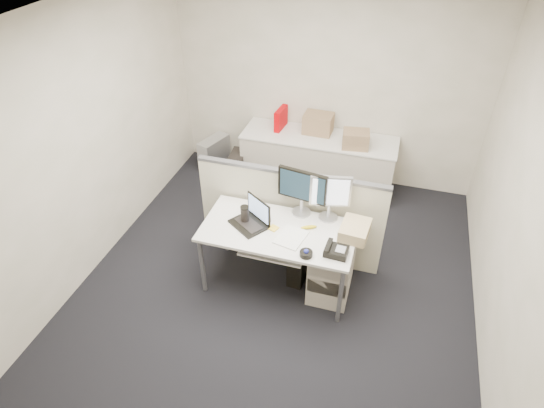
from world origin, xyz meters
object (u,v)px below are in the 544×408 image
(desk_phone, at_px, (336,251))
(monitor_main, at_px, (302,193))
(desk, at_px, (278,235))
(laptop, at_px, (248,215))

(desk_phone, bearing_deg, monitor_main, 135.09)
(desk, distance_m, laptop, 0.36)
(desk, xyz_separation_m, laptop, (-0.30, -0.02, 0.20))
(desk, bearing_deg, desk_phone, -16.70)
(monitor_main, distance_m, laptop, 0.58)
(desk, height_order, laptop, laptop)
(desk_phone, bearing_deg, laptop, 173.02)
(monitor_main, xyz_separation_m, laptop, (-0.45, -0.34, -0.12))
(monitor_main, bearing_deg, desk, -105.94)
(desk, distance_m, monitor_main, 0.48)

